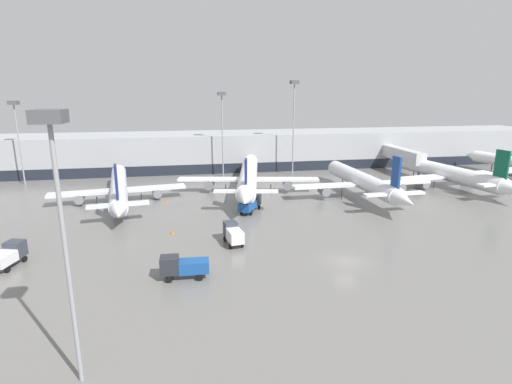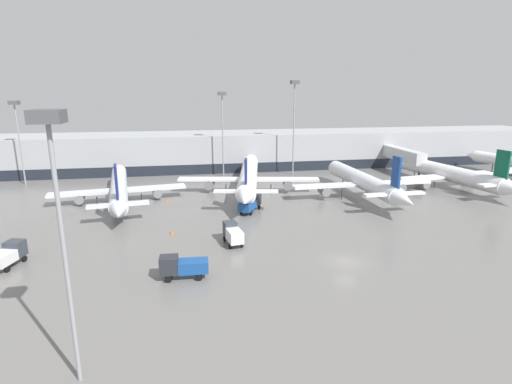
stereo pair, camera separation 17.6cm
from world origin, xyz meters
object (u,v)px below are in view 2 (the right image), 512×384
parked_jet_0 (249,176)px  apron_light_mast_2 (294,103)px  service_truck_3 (251,203)px  service_truck_1 (182,266)px  parked_jet_4 (119,188)px  traffic_cone_2 (172,232)px  service_truck_2 (233,233)px  apron_light_mast_1 (222,111)px  apron_light_mast_3 (54,175)px  traffic_cone_0 (166,201)px  parked_jet_2 (448,173)px  apron_light_mast_5 (16,119)px  parked_jet_5 (363,181)px  service_truck_0 (8,254)px

parked_jet_0 → apron_light_mast_2: 23.94m
service_truck_3 → service_truck_1: bearing=-175.0°
parked_jet_4 → traffic_cone_2: size_ratio=54.06×
service_truck_2 → apron_light_mast_1: apron_light_mast_1 is taller
service_truck_2 → apron_light_mast_3: (-13.49, -23.28, 13.00)m
parked_jet_4 → traffic_cone_0: bearing=-114.2°
parked_jet_2 → apron_light_mast_5: size_ratio=2.10×
apron_light_mast_1 → apron_light_mast_2: apron_light_mast_2 is taller
service_truck_2 → apron_light_mast_5: (-39.58, 42.11, 12.39)m
apron_light_mast_5 → apron_light_mast_3: bearing=-68.2°
parked_jet_0 → service_truck_1: parked_jet_0 is taller
parked_jet_4 → parked_jet_0: bearing=-91.8°
parked_jet_5 → traffic_cone_0: bearing=84.8°
service_truck_1 → parked_jet_5: bearing=-137.7°
parked_jet_4 → parked_jet_5: parked_jet_5 is taller
parked_jet_2 → service_truck_3: (-43.41, -10.51, -1.32)m
apron_light_mast_1 → apron_light_mast_2: size_ratio=0.89×
service_truck_2 → apron_light_mast_5: apron_light_mast_5 is taller
service_truck_2 → traffic_cone_0: 23.78m
service_truck_1 → service_truck_3: (11.14, 22.77, 0.04)m
parked_jet_2 → service_truck_2: bearing=108.8°
apron_light_mast_3 → apron_light_mast_1: bearing=75.9°
traffic_cone_0 → apron_light_mast_1: 28.43m
parked_jet_0 → parked_jet_2: size_ratio=1.09×
apron_light_mast_5 → parked_jet_0: bearing=-18.3°
service_truck_1 → parked_jet_0: bearing=-107.7°
traffic_cone_0 → apron_light_mast_2: (28.81, 19.82, 16.42)m
parked_jet_0 → apron_light_mast_5: (-46.01, 15.23, 10.67)m
parked_jet_2 → parked_jet_5: parked_jet_5 is taller
parked_jet_0 → parked_jet_2: parked_jet_2 is taller
service_truck_1 → apron_light_mast_2: size_ratio=0.24×
parked_jet_2 → apron_light_mast_2: (-28.60, 17.19, 13.99)m
traffic_cone_2 → apron_light_mast_1: size_ratio=0.04×
traffic_cone_0 → traffic_cone_2: traffic_cone_0 is taller
service_truck_0 → apron_light_mast_1: (29.01, 44.92, 13.68)m
parked_jet_2 → parked_jet_5: 21.90m
apron_light_mast_1 → traffic_cone_0: bearing=-120.6°
parked_jet_4 → apron_light_mast_1: bearing=-56.1°
traffic_cone_2 → apron_light_mast_5: bearing=130.5°
parked_jet_5 → apron_light_mast_5: bearing=69.9°
traffic_cone_0 → apron_light_mast_3: size_ratio=0.04×
service_truck_1 → apron_light_mast_1: 54.21m
parked_jet_4 → service_truck_2: parked_jet_4 is taller
parked_jet_5 → service_truck_1: parked_jet_5 is taller
parked_jet_0 → service_truck_3: size_ratio=6.60×
parked_jet_0 → apron_light_mast_2: bearing=-30.6°
apron_light_mast_2 → traffic_cone_0: bearing=-145.5°
traffic_cone_2 → apron_light_mast_3: bearing=-101.1°
apron_light_mast_5 → parked_jet_5: bearing=-19.0°
service_truck_1 → traffic_cone_0: size_ratio=7.36×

